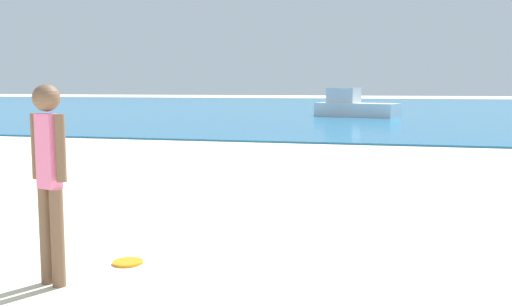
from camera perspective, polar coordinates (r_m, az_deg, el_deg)
The scene contains 4 objects.
water at distance 47.06m, azimuth 13.19°, elevation 4.40°, with size 160.00×60.00×0.06m, color #1E6B9E.
person_standing at distance 5.24m, azimuth -19.43°, elevation -1.76°, with size 0.38×0.23×1.72m.
frisbee at distance 5.87m, azimuth -12.34°, elevation -10.28°, with size 0.29×0.29×0.03m, color orange.
boat_near at distance 32.00m, azimuth 9.48°, elevation 4.52°, with size 4.70×3.02×1.53m.
Camera 1 is at (1.04, -1.19, 1.70)m, focal length 41.21 mm.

